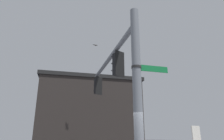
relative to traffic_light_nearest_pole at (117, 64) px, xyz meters
name	(u,v)px	position (x,y,z in m)	size (l,w,h in m)	color
signal_pole	(137,92)	(-0.92, -2.04, -1.72)	(0.31, 0.31, 6.31)	slate
mast_arm	(110,59)	(0.59, 1.27, 0.81)	(0.22, 0.22, 7.28)	slate
traffic_light_nearest_pole	(117,64)	(0.00, 0.00, 0.00)	(0.54, 0.49, 1.31)	black
traffic_light_mid_inner	(97,86)	(1.92, 4.23, 0.00)	(0.54, 0.49, 1.31)	black
street_name_sign	(144,68)	(-0.65, -2.16, -0.85)	(1.28, 0.68, 0.22)	#147238
bird_flying	(95,45)	(1.68, 4.26, 2.99)	(0.27, 0.32, 0.13)	#4C4742
storefront_building	(88,116)	(4.10, 8.53, -1.67)	(10.09, 8.84, 6.40)	#282321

